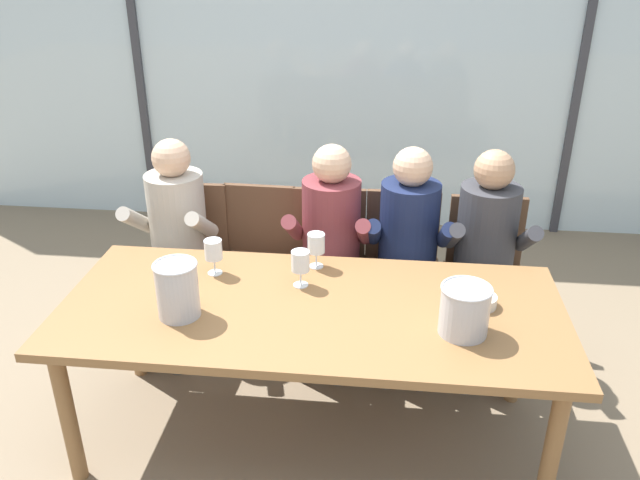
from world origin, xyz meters
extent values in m
plane|color=#847056|center=(0.00, 1.00, 0.00)|extent=(14.00, 14.00, 0.00)
cube|color=silver|center=(0.00, 2.56, 1.30)|extent=(7.40, 0.03, 2.60)
cube|color=#38383D|center=(-1.66, 2.54, 1.30)|extent=(0.06, 0.06, 2.60)
cube|color=#38383D|center=(1.66, 2.54, 1.30)|extent=(0.06, 0.06, 2.60)
cube|color=#477A38|center=(0.00, 6.46, 1.02)|extent=(13.40, 2.40, 2.04)
cube|color=olive|center=(0.00, 0.00, 0.71)|extent=(2.20, 0.95, 0.04)
cylinder|color=olive|center=(-1.00, -0.38, 0.35)|extent=(0.07, 0.07, 0.69)
cylinder|color=olive|center=(1.00, -0.38, 0.35)|extent=(0.07, 0.07, 0.69)
cylinder|color=olive|center=(-1.00, 0.38, 0.35)|extent=(0.07, 0.07, 0.69)
cylinder|color=olive|center=(1.00, 0.38, 0.35)|extent=(0.07, 0.07, 0.69)
cube|color=brown|center=(-0.83, 0.80, 0.45)|extent=(0.45, 0.45, 0.03)
cube|color=brown|center=(-0.83, 1.00, 0.67)|extent=(0.42, 0.05, 0.42)
cylinder|color=brown|center=(-1.01, 0.61, 0.22)|extent=(0.04, 0.04, 0.44)
cylinder|color=brown|center=(-0.63, 0.62, 0.22)|extent=(0.04, 0.04, 0.44)
cylinder|color=brown|center=(-1.02, 0.99, 0.22)|extent=(0.04, 0.04, 0.44)
cylinder|color=brown|center=(-0.64, 1.00, 0.22)|extent=(0.04, 0.04, 0.44)
cube|color=brown|center=(-0.43, 0.82, 0.45)|extent=(0.45, 0.45, 0.03)
cube|color=brown|center=(-0.43, 1.02, 0.67)|extent=(0.42, 0.05, 0.42)
cylinder|color=brown|center=(-0.63, 0.64, 0.22)|extent=(0.04, 0.04, 0.44)
cylinder|color=brown|center=(-0.25, 0.63, 0.22)|extent=(0.04, 0.04, 0.44)
cylinder|color=brown|center=(-0.62, 1.02, 0.22)|extent=(0.04, 0.04, 0.44)
cylinder|color=brown|center=(-0.24, 1.01, 0.22)|extent=(0.04, 0.04, 0.44)
cube|color=brown|center=(-0.01, 0.81, 0.45)|extent=(0.45, 0.45, 0.03)
cube|color=brown|center=(-0.02, 1.01, 0.67)|extent=(0.42, 0.05, 0.42)
cylinder|color=brown|center=(-0.20, 0.62, 0.22)|extent=(0.04, 0.04, 0.44)
cylinder|color=brown|center=(0.18, 0.63, 0.22)|extent=(0.04, 0.04, 0.44)
cylinder|color=brown|center=(-0.21, 1.00, 0.22)|extent=(0.04, 0.04, 0.44)
cylinder|color=brown|center=(0.17, 1.01, 0.22)|extent=(0.04, 0.04, 0.44)
cube|color=brown|center=(0.41, 0.82, 0.45)|extent=(0.45, 0.45, 0.03)
cube|color=brown|center=(0.40, 1.02, 0.67)|extent=(0.42, 0.04, 0.42)
cylinder|color=brown|center=(0.22, 0.63, 0.22)|extent=(0.04, 0.04, 0.44)
cylinder|color=brown|center=(0.60, 0.64, 0.22)|extent=(0.04, 0.04, 0.44)
cylinder|color=brown|center=(0.21, 1.01, 0.22)|extent=(0.04, 0.04, 0.44)
cylinder|color=brown|center=(0.59, 1.02, 0.22)|extent=(0.04, 0.04, 0.44)
cube|color=brown|center=(0.87, 0.79, 0.45)|extent=(0.44, 0.44, 0.03)
cube|color=brown|center=(0.87, 0.99, 0.67)|extent=(0.42, 0.04, 0.42)
cylinder|color=brown|center=(0.68, 0.60, 0.22)|extent=(0.04, 0.04, 0.44)
cylinder|color=brown|center=(1.06, 0.60, 0.22)|extent=(0.04, 0.04, 0.44)
cylinder|color=brown|center=(0.68, 0.98, 0.22)|extent=(0.04, 0.04, 0.44)
cylinder|color=brown|center=(1.06, 0.98, 0.22)|extent=(0.04, 0.04, 0.44)
cylinder|color=#B7AD9E|center=(-0.86, 0.83, 0.74)|extent=(0.34, 0.34, 0.52)
sphere|color=#DBAD89|center=(-0.86, 0.83, 1.10)|extent=(0.21, 0.21, 0.21)
cube|color=#47423D|center=(-0.96, 0.63, 0.48)|extent=(0.15, 0.41, 0.13)
cube|color=#47423D|center=(-0.78, 0.62, 0.48)|extent=(0.15, 0.41, 0.13)
cylinder|color=#47423D|center=(-0.98, 0.43, 0.23)|extent=(0.10, 0.10, 0.46)
cylinder|color=#47423D|center=(-0.80, 0.42, 0.23)|extent=(0.10, 0.10, 0.46)
cylinder|color=#B7AD9E|center=(-1.06, 0.72, 0.77)|extent=(0.10, 0.33, 0.26)
cylinder|color=#B7AD9E|center=(-0.68, 0.70, 0.77)|extent=(0.10, 0.33, 0.26)
cylinder|color=brown|center=(0.01, 0.83, 0.74)|extent=(0.33, 0.33, 0.52)
sphere|color=#DBAD89|center=(0.01, 0.83, 1.10)|extent=(0.21, 0.21, 0.21)
cube|color=#47423D|center=(-0.08, 0.63, 0.48)|extent=(0.14, 0.40, 0.13)
cube|color=#47423D|center=(0.10, 0.62, 0.48)|extent=(0.14, 0.40, 0.13)
cylinder|color=#47423D|center=(-0.09, 0.43, 0.23)|extent=(0.10, 0.10, 0.46)
cylinder|color=#47423D|center=(0.09, 0.42, 0.23)|extent=(0.10, 0.10, 0.46)
cylinder|color=brown|center=(-0.18, 0.71, 0.77)|extent=(0.09, 0.33, 0.26)
cylinder|color=brown|center=(0.20, 0.70, 0.77)|extent=(0.09, 0.33, 0.26)
cylinder|color=#192347|center=(0.43, 0.83, 0.74)|extent=(0.32, 0.32, 0.52)
sphere|color=#DBAD89|center=(0.43, 0.83, 1.10)|extent=(0.21, 0.21, 0.21)
cube|color=#47423D|center=(0.34, 0.63, 0.48)|extent=(0.13, 0.40, 0.13)
cube|color=#47423D|center=(0.52, 0.63, 0.48)|extent=(0.13, 0.40, 0.13)
cylinder|color=#47423D|center=(0.35, 0.43, 0.23)|extent=(0.10, 0.10, 0.46)
cylinder|color=#47423D|center=(0.53, 0.43, 0.23)|extent=(0.10, 0.10, 0.46)
cylinder|color=#192347|center=(0.24, 0.71, 0.77)|extent=(0.08, 0.32, 0.26)
cylinder|color=#192347|center=(0.62, 0.71, 0.77)|extent=(0.08, 0.32, 0.26)
cylinder|color=#38383D|center=(0.85, 0.83, 0.74)|extent=(0.33, 0.33, 0.52)
sphere|color=tan|center=(0.85, 0.83, 1.10)|extent=(0.21, 0.21, 0.21)
cube|color=#47423D|center=(0.76, 0.63, 0.48)|extent=(0.14, 0.40, 0.13)
cube|color=#47423D|center=(0.94, 0.63, 0.48)|extent=(0.14, 0.40, 0.13)
cylinder|color=#47423D|center=(0.76, 0.43, 0.23)|extent=(0.10, 0.10, 0.46)
cylinder|color=#47423D|center=(0.94, 0.43, 0.23)|extent=(0.10, 0.10, 0.46)
cylinder|color=#38383D|center=(0.66, 0.70, 0.77)|extent=(0.09, 0.33, 0.26)
cylinder|color=#38383D|center=(1.04, 0.71, 0.77)|extent=(0.09, 0.33, 0.26)
cylinder|color=#B7B7BC|center=(-0.55, -0.13, 0.85)|extent=(0.18, 0.18, 0.24)
torus|color=silver|center=(-0.55, -0.13, 0.97)|extent=(0.19, 0.19, 0.01)
cylinder|color=#B7B7BC|center=(0.64, -0.13, 0.83)|extent=(0.20, 0.20, 0.21)
torus|color=silver|center=(0.64, -0.13, 0.94)|extent=(0.21, 0.21, 0.01)
cylinder|color=silver|center=(0.73, 0.08, 0.76)|extent=(0.14, 0.14, 0.05)
cylinder|color=silver|center=(-0.49, 0.24, 0.73)|extent=(0.07, 0.07, 0.00)
cylinder|color=silver|center=(-0.49, 0.24, 0.77)|extent=(0.01, 0.01, 0.07)
cylinder|color=silver|center=(-0.49, 0.24, 0.86)|extent=(0.08, 0.08, 0.09)
cylinder|color=#E0D184|center=(-0.49, 0.24, 0.83)|extent=(0.07, 0.07, 0.04)
cylinder|color=silver|center=(-0.02, 0.36, 0.73)|extent=(0.07, 0.07, 0.00)
cylinder|color=silver|center=(-0.02, 0.36, 0.77)|extent=(0.01, 0.01, 0.07)
cylinder|color=silver|center=(-0.02, 0.36, 0.86)|extent=(0.08, 0.08, 0.09)
cylinder|color=maroon|center=(-0.02, 0.36, 0.83)|extent=(0.07, 0.07, 0.04)
cylinder|color=silver|center=(-0.07, 0.17, 0.73)|extent=(0.07, 0.07, 0.00)
cylinder|color=silver|center=(-0.07, 0.17, 0.77)|extent=(0.01, 0.01, 0.07)
cylinder|color=silver|center=(-0.07, 0.17, 0.86)|extent=(0.08, 0.08, 0.09)
cylinder|color=maroon|center=(-0.07, 0.17, 0.83)|extent=(0.07, 0.07, 0.04)
camera|label=1|loc=(0.30, -2.37, 2.21)|focal=36.08mm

